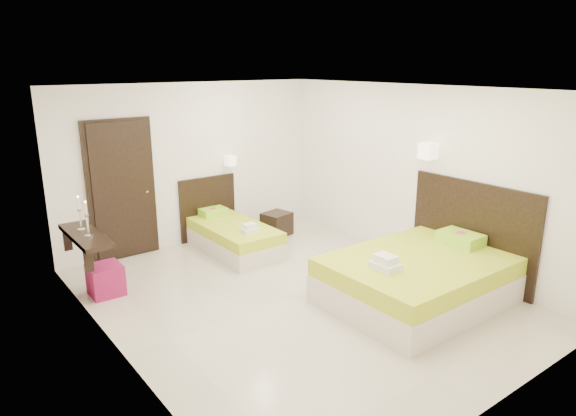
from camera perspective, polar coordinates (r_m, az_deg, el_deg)
floor at (r=6.67m, az=0.88°, el=-9.84°), size 5.50×5.50×0.00m
bed_single at (r=8.22m, az=-6.31°, el=-2.93°), size 1.02×1.70×1.40m
bed_double at (r=6.70m, az=14.59°, el=-7.26°), size 2.22×1.88×1.83m
nightstand at (r=8.89m, az=-1.27°, el=-1.78°), size 0.52×0.48×0.40m
ottoman at (r=7.07m, az=-19.60°, el=-7.52°), size 0.40×0.40×0.40m
door at (r=8.05m, az=-17.98°, el=1.85°), size 1.02×0.15×2.14m
console_shelf at (r=6.86m, az=-21.64°, el=-2.93°), size 0.35×1.20×0.78m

